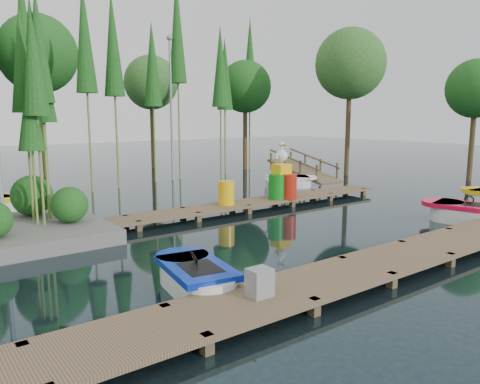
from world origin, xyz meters
TOP-DOWN VIEW (x-y plane):
  - ground_plane at (0.00, 0.00)m, footprint 90.00×90.00m
  - near_dock at (0.00, -4.50)m, footprint 18.00×1.50m
  - far_dock at (1.00, 2.50)m, footprint 15.00×1.20m
  - tree_screen at (-2.04, 10.60)m, footprint 34.42×18.53m
  - lamp_rear at (4.00, 11.00)m, footprint 0.30×0.30m
  - ramp at (9.00, 6.50)m, footprint 1.50×3.94m
  - boat_blue at (-3.13, -2.92)m, footprint 1.47×2.56m
  - boat_red at (6.68, -3.27)m, footprint 1.93×3.08m
  - boat_white_far at (7.09, 5.51)m, footprint 2.67×2.20m
  - utility_cabinet at (-2.83, -4.50)m, footprint 0.40×0.34m
  - yellow_barrel at (1.41, 2.50)m, footprint 0.55×0.55m
  - drum_cluster at (3.84, 2.34)m, footprint 1.21×1.11m
  - seagull_post at (3.30, 2.50)m, footprint 0.47×0.25m

SIDE VIEW (x-z plane):
  - ground_plane at x=0.00m, z-range 0.00..0.00m
  - far_dock at x=1.00m, z-range -0.02..0.48m
  - near_dock at x=0.00m, z-range -0.02..0.48m
  - boat_blue at x=-3.13m, z-range -0.17..0.64m
  - boat_white_far at x=7.09m, z-range -0.32..0.84m
  - boat_red at x=6.68m, z-range -0.20..0.76m
  - utility_cabinet at x=-2.83m, z-range 0.30..0.79m
  - ramp at x=9.00m, z-range -0.16..1.33m
  - yellow_barrel at x=1.41m, z-range 0.30..1.12m
  - seagull_post at x=3.30m, z-range 0.43..1.17m
  - drum_cluster at x=3.84m, z-range -0.13..1.95m
  - lamp_rear at x=4.00m, z-range 0.64..7.89m
  - tree_screen at x=-2.04m, z-range 0.96..11.27m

